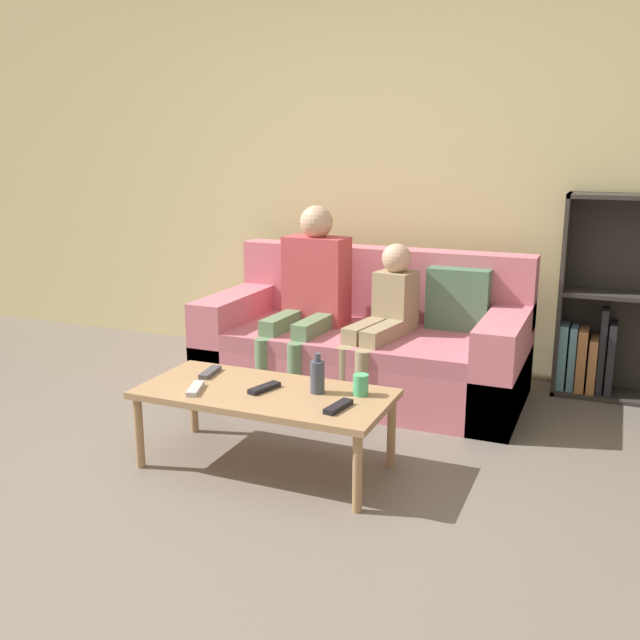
# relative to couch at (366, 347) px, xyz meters

# --- Properties ---
(ground_plane) EXTENTS (22.00, 22.00, 0.00)m
(ground_plane) POSITION_rel_couch_xyz_m (-0.13, -1.74, -0.27)
(ground_plane) COLOR #70665B
(wall_back) EXTENTS (12.00, 0.06, 2.60)m
(wall_back) POSITION_rel_couch_xyz_m (-0.13, 0.64, 1.03)
(wall_back) COLOR beige
(wall_back) RESTS_ON ground_plane
(couch) EXTENTS (1.86, 0.89, 0.83)m
(couch) POSITION_rel_couch_xyz_m (0.00, 0.00, 0.00)
(couch) COLOR #D1707F
(couch) RESTS_ON ground_plane
(bookshelf) EXTENTS (0.74, 0.28, 1.18)m
(bookshelf) POSITION_rel_couch_xyz_m (1.36, 0.49, 0.22)
(bookshelf) COLOR #332D28
(bookshelf) RESTS_ON ground_plane
(coffee_table) EXTENTS (1.14, 0.54, 0.37)m
(coffee_table) POSITION_rel_couch_xyz_m (-0.07, -1.18, 0.06)
(coffee_table) COLOR #A87F56
(coffee_table) RESTS_ON ground_plane
(person_adult) EXTENTS (0.39, 0.64, 1.10)m
(person_adult) POSITION_rel_couch_xyz_m (-0.32, -0.09, 0.35)
(person_adult) COLOR #66845B
(person_adult) RESTS_ON ground_plane
(person_child) EXTENTS (0.31, 0.64, 0.90)m
(person_child) POSITION_rel_couch_xyz_m (0.15, -0.14, 0.23)
(person_child) COLOR #9E8966
(person_child) RESTS_ON ground_plane
(cup_near) EXTENTS (0.07, 0.07, 0.09)m
(cup_near) POSITION_rel_couch_xyz_m (0.34, -1.06, 0.14)
(cup_near) COLOR #4CB77A
(cup_near) RESTS_ON coffee_table
(tv_remote_0) EXTENTS (0.08, 0.18, 0.02)m
(tv_remote_0) POSITION_rel_couch_xyz_m (0.32, -1.26, 0.11)
(tv_remote_0) COLOR black
(tv_remote_0) RESTS_ON coffee_table
(tv_remote_1) EXTENTS (0.10, 0.18, 0.02)m
(tv_remote_1) POSITION_rel_couch_xyz_m (-0.36, -1.30, 0.11)
(tv_remote_1) COLOR #B7B7BC
(tv_remote_1) RESTS_ON coffee_table
(tv_remote_2) EXTENTS (0.10, 0.18, 0.02)m
(tv_remote_2) POSITION_rel_couch_xyz_m (-0.08, -1.17, 0.11)
(tv_remote_2) COLOR black
(tv_remote_2) RESTS_ON coffee_table
(tv_remote_3) EXTENTS (0.07, 0.17, 0.02)m
(tv_remote_3) POSITION_rel_couch_xyz_m (-0.42, -1.07, 0.11)
(tv_remote_3) COLOR #47474C
(tv_remote_3) RESTS_ON coffee_table
(bottle) EXTENTS (0.06, 0.06, 0.18)m
(bottle) POSITION_rel_couch_xyz_m (0.16, -1.11, 0.17)
(bottle) COLOR #424756
(bottle) RESTS_ON coffee_table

